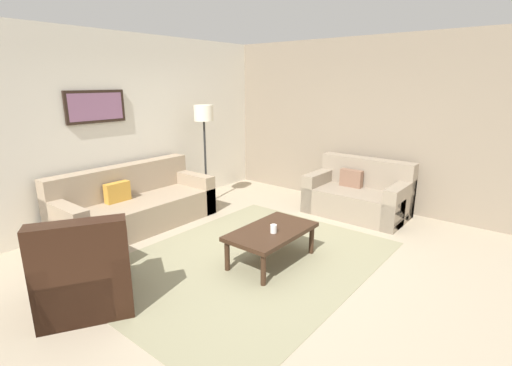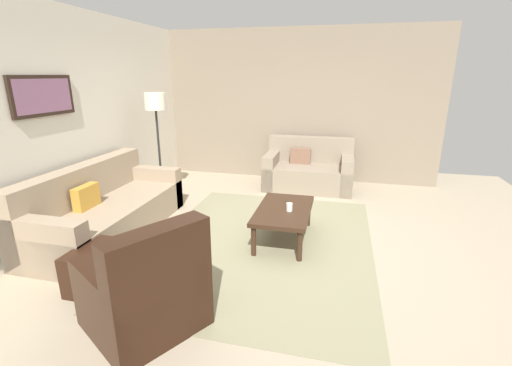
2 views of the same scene
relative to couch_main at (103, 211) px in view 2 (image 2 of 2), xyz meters
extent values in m
plane|color=tan|center=(0.16, -2.08, -0.29)|extent=(8.00, 8.00, 0.00)
cube|color=silver|center=(0.16, 0.52, 1.11)|extent=(6.00, 0.12, 2.80)
cube|color=gray|center=(3.16, -2.08, 1.11)|extent=(0.12, 5.20, 2.80)
cube|color=gray|center=(0.16, -2.08, -0.29)|extent=(3.39, 2.58, 0.01)
cube|color=gray|center=(0.00, -0.11, -0.08)|extent=(2.29, 0.95, 0.42)
cube|color=gray|center=(0.00, 0.25, 0.15)|extent=(2.29, 0.24, 0.88)
cube|color=gray|center=(-1.04, -0.11, 0.02)|extent=(0.20, 0.95, 0.62)
cube|color=gray|center=(1.05, -0.11, 0.02)|extent=(0.20, 0.95, 0.62)
cube|color=gold|center=(-0.22, 0.03, 0.27)|extent=(0.36, 0.12, 0.28)
cube|color=gray|center=(2.51, -2.40, -0.08)|extent=(0.91, 1.53, 0.42)
cube|color=gray|center=(2.84, -2.40, 0.15)|extent=(0.24, 1.53, 0.88)
cube|color=gray|center=(2.51, -1.73, 0.02)|extent=(0.91, 0.20, 0.62)
cube|color=gray|center=(2.51, -3.06, 0.02)|extent=(0.91, 0.20, 0.62)
cube|color=brown|center=(2.62, -2.23, 0.27)|extent=(0.12, 0.36, 0.28)
cube|color=black|center=(-1.47, -1.45, -0.07)|extent=(1.10, 1.10, 0.44)
cube|color=black|center=(-1.63, -1.71, 0.18)|extent=(0.79, 0.58, 0.95)
cube|color=black|center=(-1.20, -1.62, 0.01)|extent=(0.55, 0.77, 0.60)
cube|color=black|center=(-1.75, -1.29, 0.01)|extent=(0.55, 0.77, 0.60)
cube|color=black|center=(-1.09, -0.81, -0.09)|extent=(0.56, 0.56, 0.40)
cylinder|color=#382316|center=(-0.15, -2.56, -0.11)|extent=(0.06, 0.06, 0.36)
cylinder|color=#382316|center=(0.83, -2.56, -0.11)|extent=(0.06, 0.06, 0.36)
cylinder|color=#382316|center=(-0.15, -2.04, -0.11)|extent=(0.06, 0.06, 0.36)
cylinder|color=#382316|center=(0.83, -2.04, -0.11)|extent=(0.06, 0.06, 0.36)
cube|color=#382316|center=(0.34, -2.30, 0.09)|extent=(1.10, 0.64, 0.05)
cylinder|color=white|center=(0.27, -2.38, 0.16)|extent=(0.07, 0.07, 0.10)
cylinder|color=black|center=(1.40, -0.09, -0.28)|extent=(0.28, 0.28, 0.03)
cylinder|color=#262626|center=(1.40, -0.09, 0.43)|extent=(0.04, 0.04, 1.45)
cylinder|color=beige|center=(1.40, -0.09, 1.29)|extent=(0.32, 0.32, 0.26)
cube|color=black|center=(-0.18, 0.43, 1.45)|extent=(0.88, 0.04, 0.46)
cube|color=#895B7C|center=(-0.18, 0.42, 1.45)|extent=(0.80, 0.01, 0.38)
camera|label=1|loc=(-2.95, -4.72, 1.79)|focal=26.20mm
camera|label=2|loc=(-3.64, -2.91, 1.68)|focal=24.68mm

